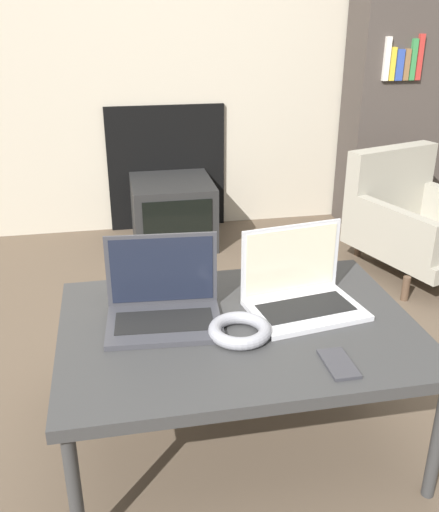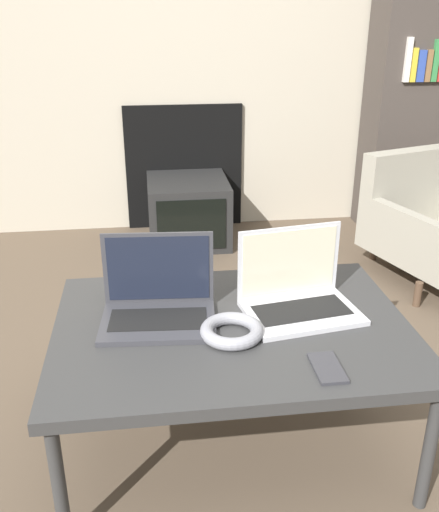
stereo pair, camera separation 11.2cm
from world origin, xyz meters
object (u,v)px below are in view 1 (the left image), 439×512
object	(u,v)px
phone	(339,364)
laptop_right	(300,290)
headphones	(240,330)
armchair	(412,218)
tv	(172,211)
laptop_left	(163,303)

from	to	relation	value
phone	laptop_right	bearing A→B (deg)	89.85
headphones	armchair	world-z (taller)	armchair
tv	armchair	size ratio (longest dim) A/B	0.64
phone	tv	size ratio (longest dim) A/B	0.27
laptop_right	phone	distance (m)	0.34
tv	laptop_right	bearing A→B (deg)	-82.74
laptop_right	phone	size ratio (longest dim) A/B	2.68
phone	tv	xyz separation A→B (m)	(-0.21, 2.00, -0.24)
laptop_right	phone	xyz separation A→B (m)	(-0.00, -0.33, -0.05)
laptop_left	headphones	bearing A→B (deg)	-30.22
laptop_right	tv	xyz separation A→B (m)	(-0.21, 1.67, -0.29)
laptop_left	armchair	bearing A→B (deg)	41.53
phone	armchair	world-z (taller)	armchair
armchair	laptop_right	bearing A→B (deg)	-150.82
laptop_left	armchair	size ratio (longest dim) A/B	0.45
headphones	tv	world-z (taller)	headphones
phone	armchair	distance (m)	1.72
headphones	phone	bearing A→B (deg)	-40.74
laptop_right	tv	size ratio (longest dim) A/B	0.74
headphones	phone	distance (m)	0.29
laptop_right	armchair	world-z (taller)	laptop_right
laptop_right	headphones	distance (m)	0.27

